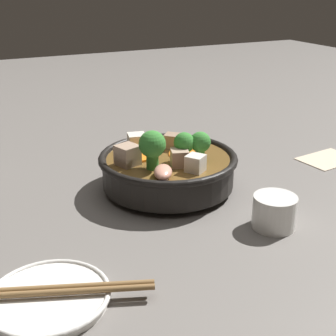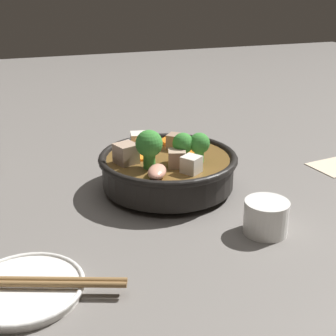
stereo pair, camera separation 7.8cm
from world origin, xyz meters
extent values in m
plane|color=slate|center=(0.00, 0.00, 0.00)|extent=(3.00, 3.00, 0.00)
cylinder|color=black|center=(0.00, 0.00, 0.01)|extent=(0.12, 0.12, 0.01)
cylinder|color=black|center=(0.00, 0.00, 0.03)|extent=(0.22, 0.22, 0.05)
torus|color=black|center=(0.00, 0.00, 0.06)|extent=(0.23, 0.23, 0.01)
cylinder|color=brown|center=(0.00, 0.00, 0.04)|extent=(0.20, 0.20, 0.03)
cylinder|color=orange|center=(-0.03, 0.00, 0.06)|extent=(0.06, 0.06, 0.01)
cylinder|color=orange|center=(-0.03, -0.06, 0.06)|extent=(0.06, 0.06, 0.01)
cylinder|color=orange|center=(0.04, -0.02, 0.06)|extent=(0.06, 0.06, 0.01)
cylinder|color=green|center=(0.04, 0.03, 0.07)|extent=(0.02, 0.02, 0.03)
sphere|color=#388433|center=(0.04, 0.03, 0.10)|extent=(0.04, 0.04, 0.04)
cylinder|color=green|center=(-0.02, 0.03, 0.07)|extent=(0.02, 0.02, 0.02)
sphere|color=#388433|center=(-0.02, 0.03, 0.09)|extent=(0.03, 0.03, 0.03)
cylinder|color=green|center=(-0.04, 0.04, 0.07)|extent=(0.02, 0.02, 0.02)
sphere|color=#388433|center=(-0.04, 0.04, 0.09)|extent=(0.03, 0.03, 0.03)
cube|color=tan|center=(0.00, 0.04, 0.07)|extent=(0.03, 0.03, 0.03)
cube|color=silver|center=(0.03, -0.05, 0.07)|extent=(0.03, 0.03, 0.03)
cube|color=#9E7F66|center=(-0.03, -0.04, 0.07)|extent=(0.04, 0.04, 0.03)
cube|color=tan|center=(0.07, 0.00, 0.07)|extent=(0.04, 0.04, 0.03)
cube|color=silver|center=(-0.01, 0.07, 0.07)|extent=(0.04, 0.04, 0.03)
ellipsoid|color=#EA9E84|center=(0.04, 0.07, 0.07)|extent=(0.05, 0.06, 0.02)
cylinder|color=white|center=(0.25, 0.21, 0.01)|extent=(0.13, 0.13, 0.01)
torus|color=white|center=(0.25, 0.21, 0.01)|extent=(0.14, 0.14, 0.01)
cylinder|color=white|center=(-0.08, 0.18, 0.02)|extent=(0.06, 0.06, 0.05)
cylinder|color=brown|center=(-0.08, 0.18, 0.04)|extent=(0.05, 0.05, 0.00)
cylinder|color=olive|center=(0.25, 0.22, 0.02)|extent=(0.22, 0.09, 0.01)
cylinder|color=olive|center=(0.25, 0.21, 0.02)|extent=(0.22, 0.09, 0.01)
camera|label=1|loc=(0.32, 0.65, 0.34)|focal=50.00mm
camera|label=2|loc=(0.24, 0.68, 0.34)|focal=50.00mm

